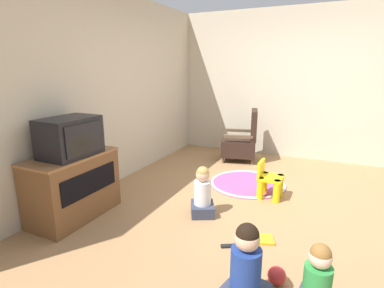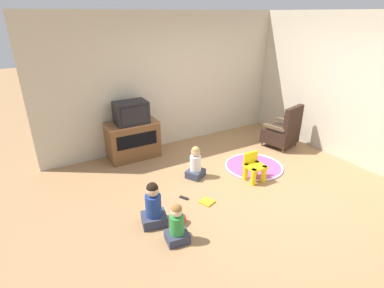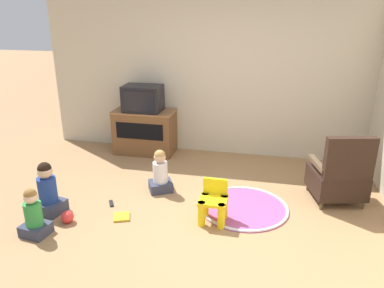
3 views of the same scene
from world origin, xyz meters
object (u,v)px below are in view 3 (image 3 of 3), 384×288
object	(u,v)px
black_armchair	(339,176)
toy_ball	(67,217)
television	(143,98)
book	(122,217)
child_watching_left	(160,173)
remote_control	(111,203)
tv_cabinet	(145,131)
yellow_kid_chair	(213,205)
child_watching_center	(34,215)
child_watching_right	(48,191)

from	to	relation	value
black_armchair	toy_ball	bearing A→B (deg)	7.15
television	book	distance (m)	2.24
television	child_watching_left	world-z (taller)	television
child_watching_left	remote_control	size ratio (longest dim) A/B	3.78
television	remote_control	world-z (taller)	television
tv_cabinet	television	xyz separation A→B (m)	(0.00, -0.03, 0.55)
television	yellow_kid_chair	world-z (taller)	television
yellow_kid_chair	tv_cabinet	bearing A→B (deg)	128.72
yellow_kid_chair	child_watching_center	xyz separation A→B (m)	(-1.81, -0.67, 0.03)
tv_cabinet	child_watching_right	size ratio (longest dim) A/B	1.54
black_armchair	tv_cabinet	bearing A→B (deg)	-34.63
child_watching_center	remote_control	bearing A→B (deg)	64.41
child_watching_center	toy_ball	xyz separation A→B (m)	(0.21, 0.28, -0.16)
child_watching_left	child_watching_center	distance (m)	1.61
black_armchair	child_watching_center	xyz separation A→B (m)	(-3.24, -1.45, -0.11)
yellow_kid_chair	child_watching_right	world-z (taller)	child_watching_right
yellow_kid_chair	child_watching_right	bearing A→B (deg)	-172.60
book	remote_control	size ratio (longest dim) A/B	1.60
tv_cabinet	child_watching_left	distance (m)	1.44
toy_ball	book	xyz separation A→B (m)	(0.56, 0.22, -0.06)
child_watching_right	book	distance (m)	0.92
child_watching_left	yellow_kid_chair	bearing A→B (deg)	-63.67
tv_cabinet	yellow_kid_chair	xyz separation A→B (m)	(1.45, -1.87, -0.16)
child_watching_right	toy_ball	distance (m)	0.42
black_armchair	toy_ball	distance (m)	3.26
child_watching_left	television	bearing A→B (deg)	90.10
black_armchair	remote_control	distance (m)	2.82
child_watching_left	toy_ball	world-z (taller)	child_watching_left
black_armchair	child_watching_left	size ratio (longest dim) A/B	1.60
toy_ball	yellow_kid_chair	bearing A→B (deg)	13.60
child_watching_center	black_armchair	bearing A→B (deg)	32.26
tv_cabinet	child_watching_left	xyz separation A→B (m)	(0.65, -1.28, -0.12)
yellow_kid_chair	child_watching_left	world-z (taller)	child_watching_left
television	child_watching_right	xyz separation A→B (m)	(-0.47, -2.06, -0.65)
tv_cabinet	child_watching_center	distance (m)	2.57
toy_ball	tv_cabinet	bearing A→B (deg)	86.17
child_watching_center	book	size ratio (longest dim) A/B	2.23
television	yellow_kid_chair	xyz separation A→B (m)	(1.45, -1.84, -0.72)
child_watching_left	remote_control	xyz separation A→B (m)	(-0.49, -0.48, -0.24)
child_watching_center	book	bearing A→B (deg)	41.65
black_armchair	book	xyz separation A→B (m)	(-2.47, -0.94, -0.33)
tv_cabinet	book	bearing A→B (deg)	-78.68
yellow_kid_chair	book	size ratio (longest dim) A/B	1.96
child_watching_right	toy_ball	size ratio (longest dim) A/B	4.48
yellow_kid_chair	remote_control	world-z (taller)	yellow_kid_chair
tv_cabinet	child_watching_left	bearing A→B (deg)	-63.08
child_watching_right	yellow_kid_chair	bearing A→B (deg)	19.44
book	child_watching_center	bearing A→B (deg)	102.63
child_watching_right	book	world-z (taller)	child_watching_right
remote_control	child_watching_right	bearing A→B (deg)	87.11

